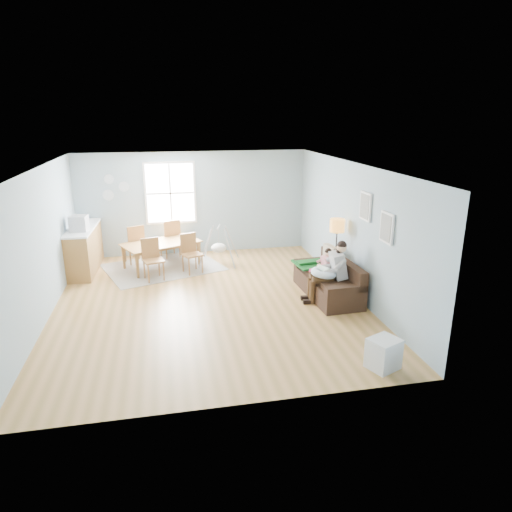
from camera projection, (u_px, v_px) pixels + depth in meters
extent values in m
cube|color=olive|center=(209.00, 303.00, 9.23)|extent=(8.40, 9.40, 0.08)
cube|color=white|center=(204.00, 150.00, 8.31)|extent=(8.40, 9.40, 0.60)
cube|color=#89A9B4|center=(191.00, 196.00, 13.17)|extent=(8.40, 0.08, 3.90)
cube|color=#89A9B4|center=(254.00, 358.00, 4.45)|extent=(8.40, 0.08, 3.90)
cube|color=#89A9B4|center=(404.00, 227.00, 9.60)|extent=(0.08, 9.40, 3.90)
cube|color=white|center=(170.00, 193.00, 11.85)|extent=(1.32, 0.06, 1.62)
cube|color=white|center=(170.00, 193.00, 11.82)|extent=(1.20, 0.02, 1.50)
cube|color=white|center=(170.00, 193.00, 11.81)|extent=(1.20, 0.03, 0.04)
cube|color=white|center=(170.00, 193.00, 11.81)|extent=(0.04, 0.03, 1.50)
cube|color=white|center=(387.00, 228.00, 7.85)|extent=(0.04, 0.44, 0.54)
cube|color=slate|center=(386.00, 228.00, 7.85)|extent=(0.01, 0.36, 0.46)
cube|color=white|center=(366.00, 206.00, 8.63)|extent=(0.04, 0.44, 0.54)
cube|color=slate|center=(364.00, 206.00, 8.63)|extent=(0.01, 0.36, 0.46)
cylinder|color=#A6B7C7|center=(109.00, 179.00, 11.44)|extent=(0.24, 0.02, 0.24)
cylinder|color=#A6B7C7|center=(124.00, 187.00, 11.57)|extent=(0.26, 0.02, 0.26)
cylinder|color=#A6B7C7|center=(108.00, 195.00, 11.55)|extent=(0.28, 0.02, 0.28)
cube|color=black|center=(327.00, 287.00, 9.47)|extent=(0.92, 1.96, 0.39)
cube|color=black|center=(343.00, 268.00, 9.43)|extent=(0.28, 1.93, 0.39)
cube|color=black|center=(346.00, 290.00, 8.59)|extent=(0.83, 0.22, 0.15)
cube|color=black|center=(313.00, 262.00, 10.20)|extent=(0.83, 0.22, 0.15)
cube|color=#13551D|center=(316.00, 263.00, 9.97)|extent=(0.96, 0.81, 0.04)
cube|color=tan|center=(330.00, 255.00, 9.85)|extent=(0.19, 0.46, 0.44)
cube|color=gray|center=(338.00, 265.00, 9.05)|extent=(0.35, 0.42, 0.55)
sphere|color=#E7B88D|center=(342.00, 247.00, 8.95)|extent=(0.20, 0.20, 0.20)
sphere|color=black|center=(342.00, 245.00, 8.94)|extent=(0.19, 0.19, 0.19)
cylinder|color=#331F12|center=(323.00, 280.00, 8.99)|extent=(0.43, 0.17, 0.15)
cylinder|color=#331F12|center=(320.00, 276.00, 9.18)|extent=(0.43, 0.17, 0.15)
cylinder|color=#331F12|center=(312.00, 292.00, 9.05)|extent=(0.12, 0.12, 0.48)
cylinder|color=#331F12|center=(310.00, 289.00, 9.24)|extent=(0.12, 0.12, 0.48)
cube|color=black|center=(309.00, 302.00, 9.10)|extent=(0.22, 0.11, 0.08)
cube|color=black|center=(306.00, 298.00, 9.29)|extent=(0.22, 0.11, 0.08)
torus|color=#CAE5FD|center=(324.00, 273.00, 9.04)|extent=(0.62, 0.61, 0.21)
cylinder|color=white|center=(324.00, 269.00, 9.02)|extent=(0.22, 0.31, 0.12)
sphere|color=#E7B88D|center=(319.00, 266.00, 9.15)|extent=(0.10, 0.10, 0.10)
cube|color=silver|center=(327.00, 263.00, 9.52)|extent=(0.23, 0.26, 0.33)
sphere|color=#E7B88D|center=(328.00, 253.00, 9.46)|extent=(0.15, 0.15, 0.15)
sphere|color=black|center=(328.00, 252.00, 9.46)|extent=(0.15, 0.15, 0.15)
cylinder|color=#E53884|center=(318.00, 272.00, 9.44)|extent=(0.28, 0.12, 0.08)
cylinder|color=#E53884|center=(316.00, 270.00, 9.55)|extent=(0.28, 0.12, 0.08)
cylinder|color=#E53884|center=(313.00, 279.00, 9.45)|extent=(0.07, 0.07, 0.27)
cylinder|color=#E53884|center=(310.00, 277.00, 9.56)|extent=(0.07, 0.07, 0.27)
cylinder|color=black|center=(334.00, 287.00, 9.95)|extent=(0.27, 0.27, 0.03)
cylinder|color=black|center=(335.00, 258.00, 9.75)|extent=(0.03, 0.03, 1.34)
cylinder|color=orange|center=(337.00, 225.00, 9.54)|extent=(0.31, 0.31, 0.27)
cube|color=silver|center=(384.00, 354.00, 6.75)|extent=(0.54, 0.51, 0.47)
cube|color=black|center=(375.00, 357.00, 6.65)|extent=(0.15, 0.31, 0.38)
cube|color=gray|center=(163.00, 267.00, 11.24)|extent=(3.15, 2.76, 0.01)
imported|color=olive|center=(162.00, 255.00, 11.15)|extent=(2.05, 1.67, 0.63)
cube|color=olive|center=(153.00, 261.00, 10.27)|extent=(0.53, 0.53, 0.04)
cube|color=olive|center=(150.00, 248.00, 10.36)|extent=(0.40, 0.16, 0.47)
cylinder|color=olive|center=(149.00, 274.00, 10.12)|extent=(0.04, 0.04, 0.46)
cylinder|color=olive|center=(164.00, 271.00, 10.27)|extent=(0.04, 0.04, 0.46)
cylinder|color=olive|center=(144.00, 269.00, 10.41)|extent=(0.04, 0.04, 0.46)
cylinder|color=olive|center=(159.00, 267.00, 10.56)|extent=(0.04, 0.04, 0.46)
cube|color=olive|center=(192.00, 255.00, 10.74)|extent=(0.55, 0.55, 0.04)
cube|color=olive|center=(188.00, 243.00, 10.81)|extent=(0.39, 0.19, 0.46)
cylinder|color=olive|center=(189.00, 267.00, 10.58)|extent=(0.04, 0.04, 0.45)
cylinder|color=olive|center=(202.00, 264.00, 10.76)|extent=(0.04, 0.04, 0.45)
cylinder|color=olive|center=(183.00, 263.00, 10.85)|extent=(0.04, 0.04, 0.45)
cylinder|color=olive|center=(196.00, 261.00, 11.03)|extent=(0.04, 0.04, 0.45)
cube|color=olive|center=(134.00, 244.00, 11.47)|extent=(0.59, 0.59, 0.04)
cube|color=olive|center=(136.00, 236.00, 11.23)|extent=(0.41, 0.21, 0.49)
cylinder|color=olive|center=(139.00, 251.00, 11.78)|extent=(0.04, 0.04, 0.48)
cylinder|color=olive|center=(125.00, 253.00, 11.58)|extent=(0.04, 0.04, 0.48)
cylinder|color=olive|center=(144.00, 254.00, 11.50)|extent=(0.04, 0.04, 0.48)
cylinder|color=olive|center=(130.00, 256.00, 11.30)|extent=(0.04, 0.04, 0.48)
cube|color=olive|center=(170.00, 239.00, 11.93)|extent=(0.60, 0.60, 0.04)
cube|color=olive|center=(172.00, 230.00, 11.68)|extent=(0.42, 0.20, 0.50)
cylinder|color=olive|center=(174.00, 245.00, 12.25)|extent=(0.04, 0.04, 0.49)
cylinder|color=olive|center=(161.00, 247.00, 12.05)|extent=(0.04, 0.04, 0.49)
cylinder|color=olive|center=(180.00, 248.00, 11.95)|extent=(0.04, 0.04, 0.49)
cylinder|color=olive|center=(166.00, 251.00, 11.76)|extent=(0.04, 0.04, 0.49)
cube|color=olive|center=(85.00, 250.00, 10.88)|extent=(0.60, 1.90, 1.05)
cube|color=silver|center=(82.00, 228.00, 10.72)|extent=(0.64, 1.94, 0.04)
cube|color=#A5A4A9|center=(79.00, 223.00, 10.32)|extent=(0.41, 0.39, 0.35)
cube|color=black|center=(71.00, 223.00, 10.31)|extent=(0.05, 0.29, 0.25)
cylinder|color=#A5A4A9|center=(218.00, 227.00, 11.27)|extent=(0.17, 0.52, 0.04)
ellipsoid|color=beige|center=(219.00, 248.00, 11.43)|extent=(0.38, 0.38, 0.23)
cylinder|color=#A5A4A9|center=(219.00, 238.00, 11.35)|extent=(0.01, 0.01, 0.43)
cylinder|color=#A5A4A9|center=(205.00, 248.00, 11.13)|extent=(0.40, 0.26, 0.93)
cylinder|color=#A5A4A9|center=(229.00, 249.00, 11.11)|extent=(0.25, 0.41, 0.93)
cylinder|color=#A5A4A9|center=(209.00, 242.00, 11.70)|extent=(0.25, 0.41, 0.93)
cylinder|color=#A5A4A9|center=(232.00, 242.00, 11.67)|extent=(0.40, 0.26, 0.93)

